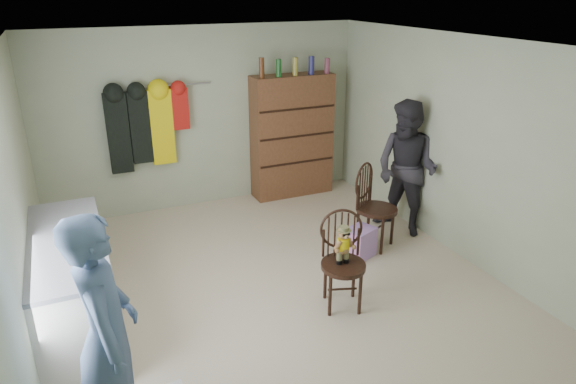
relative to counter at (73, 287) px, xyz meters
name	(u,v)px	position (x,y,z in m)	size (l,w,h in m)	color
ground_plane	(274,284)	(1.95, 0.00, -0.47)	(5.00, 5.00, 0.00)	beige
room_walls	(253,129)	(1.95, 0.53, 1.11)	(5.00, 5.00, 5.00)	#B4BD9E
counter	(73,287)	(0.00, 0.00, 0.00)	(0.64, 1.86, 0.94)	silver
chair_front	(343,253)	(2.42, -0.60, 0.09)	(0.55, 0.55, 0.98)	black
chair_far	(372,203)	(3.38, 0.36, 0.09)	(0.64, 0.64, 1.04)	black
striped_bag	(360,242)	(3.10, 0.16, -0.29)	(0.34, 0.26, 0.36)	pink
person_left	(107,335)	(0.20, -1.40, 0.39)	(0.63, 0.41, 1.73)	#455C7F
person_right	(406,169)	(3.95, 0.51, 0.38)	(0.83, 0.65, 1.71)	#2D2B33
dresser	(292,136)	(3.20, 2.30, 0.44)	(1.20, 0.39, 2.07)	brown
coat_rack	(146,127)	(1.12, 2.38, 0.78)	(1.42, 0.12, 1.09)	#99999E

